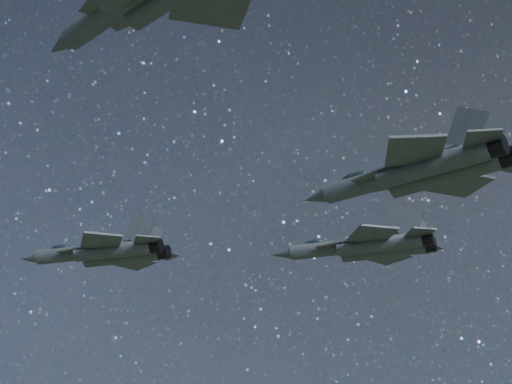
% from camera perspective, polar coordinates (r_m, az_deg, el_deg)
% --- Properties ---
extents(jet_lead, '(17.07, 11.88, 4.29)m').
position_cam_1_polar(jet_lead, '(80.13, -10.86, -4.33)').
color(jet_lead, '#343C42').
extents(jet_left, '(18.71, 13.15, 4.72)m').
position_cam_1_polar(jet_left, '(84.19, 8.11, -3.93)').
color(jet_left, '#343C42').
extents(jet_slot, '(18.71, 12.81, 4.70)m').
position_cam_1_polar(jet_slot, '(61.27, 11.90, 1.51)').
color(jet_slot, '#343C42').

